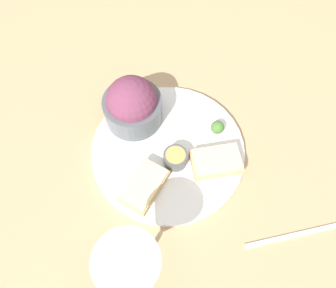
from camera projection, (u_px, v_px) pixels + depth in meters
name	position (u px, v px, depth m)	size (l,w,h in m)	color
ground_plane	(168.00, 152.00, 0.65)	(4.00, 4.00, 0.00)	tan
dinner_plate	(168.00, 150.00, 0.65)	(0.30, 0.30, 0.01)	white
salad_bowl	(132.00, 105.00, 0.64)	(0.12, 0.12, 0.11)	#4C5156
sauce_ramekin	(177.00, 157.00, 0.62)	(0.05, 0.05, 0.03)	#4C4C4C
cheese_toast_near	(216.00, 162.00, 0.62)	(0.11, 0.08, 0.03)	tan
cheese_toast_far	(144.00, 186.00, 0.59)	(0.11, 0.10, 0.03)	tan
wine_glass	(129.00, 266.00, 0.45)	(0.09, 0.09, 0.15)	silver
garnish	(217.00, 127.00, 0.65)	(0.03, 0.03, 0.03)	#477533
fork	(298.00, 234.00, 0.58)	(0.19, 0.06, 0.01)	silver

